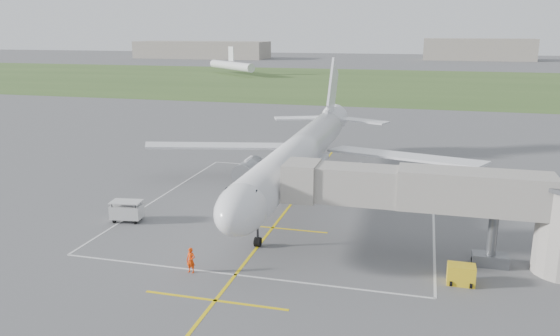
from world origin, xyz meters
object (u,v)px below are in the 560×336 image
(airliner, at_px, (300,154))
(ramp_worker_wing, at_px, (250,188))
(baggage_cart, at_px, (127,211))
(gpu_unit, at_px, (461,275))
(jet_bridge, at_px, (463,203))
(ramp_worker_nose, at_px, (191,260))

(airliner, height_order, ramp_worker_wing, airliner)
(baggage_cart, relative_size, ramp_worker_wing, 1.66)
(gpu_unit, distance_m, ramp_worker_wing, 25.99)
(jet_bridge, bearing_deg, ramp_worker_wing, 149.59)
(ramp_worker_nose, bearing_deg, baggage_cart, 145.81)
(jet_bridge, xyz_separation_m, baggage_cart, (-29.22, 1.72, -3.75))
(airliner, xyz_separation_m, ramp_worker_wing, (-4.85, -2.17, -3.49))
(jet_bridge, bearing_deg, airliner, 137.81)
(jet_bridge, distance_m, ramp_worker_nose, 20.57)
(baggage_cart, bearing_deg, gpu_unit, -18.66)
(jet_bridge, height_order, ramp_worker_wing, jet_bridge)
(jet_bridge, relative_size, gpu_unit, 12.35)
(airliner, relative_size, ramp_worker_nose, 24.55)
(jet_bridge, distance_m, baggage_cart, 29.51)
(airliner, distance_m, ramp_worker_wing, 6.36)
(ramp_worker_nose, relative_size, ramp_worker_wing, 1.06)
(airliner, height_order, baggage_cart, airliner)
(ramp_worker_nose, xyz_separation_m, ramp_worker_wing, (-1.59, 19.02, -0.05))
(ramp_worker_nose, bearing_deg, airliner, 87.31)
(gpu_unit, bearing_deg, airliner, 131.46)
(ramp_worker_wing, bearing_deg, ramp_worker_nose, 110.49)
(jet_bridge, height_order, gpu_unit, jet_bridge)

